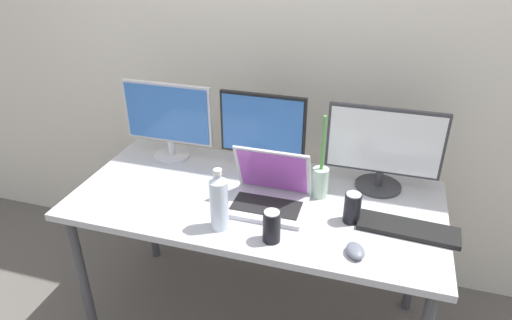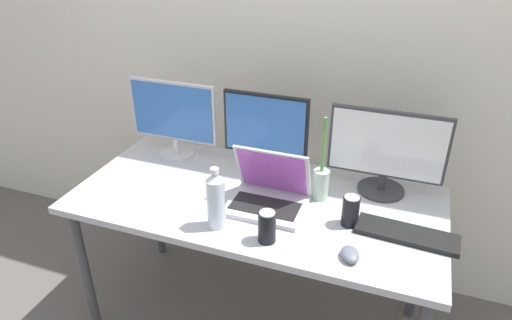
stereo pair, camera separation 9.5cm
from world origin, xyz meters
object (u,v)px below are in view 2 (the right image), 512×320
monitor_right (386,151)px  soda_can_by_laptop (351,211)px  laptop_silver (269,193)px  keyboard_main (407,234)px  water_bottle (216,200)px  mouse_by_keyboard (350,254)px  bamboo_vase (321,182)px  monitor_left (173,116)px  work_desk (256,210)px  monitor_center (265,132)px  soda_can_near_keyboard (267,227)px

monitor_right → soda_can_by_laptop: size_ratio=3.85×
laptop_silver → keyboard_main: laptop_silver is taller
monitor_right → water_bottle: 0.74m
monitor_right → mouse_by_keyboard: bearing=-95.8°
laptop_silver → bamboo_vase: bamboo_vase is taller
keyboard_main → soda_can_by_laptop: size_ratio=2.97×
monitor_left → keyboard_main: (1.13, -0.29, -0.20)m
water_bottle → mouse_by_keyboard: bearing=-1.6°
monitor_left → soda_can_by_laptop: 0.97m
work_desk → monitor_center: 0.35m
monitor_left → bamboo_vase: (0.77, -0.14, -0.13)m
soda_can_by_laptop → bamboo_vase: size_ratio=0.34×
laptop_silver → soda_can_by_laptop: size_ratio=2.50×
monitor_right → keyboard_main: size_ratio=1.29×
monitor_left → water_bottle: size_ratio=1.73×
monitor_right → soda_can_by_laptop: bearing=-106.5°
monitor_center → keyboard_main: size_ratio=1.05×
work_desk → laptop_silver: size_ratio=4.95×
monitor_right → bamboo_vase: monitor_right is taller
work_desk → soda_can_by_laptop: bearing=-8.1°
soda_can_near_keyboard → monitor_center: bearing=109.9°
monitor_center → bamboo_vase: size_ratio=1.06×
monitor_center → keyboard_main: (0.66, -0.29, -0.19)m
monitor_right → keyboard_main: 0.37m
laptop_silver → mouse_by_keyboard: size_ratio=3.49×
laptop_silver → bamboo_vase: (0.19, 0.12, 0.02)m
monitor_center → laptop_silver: 0.32m
work_desk → keyboard_main: keyboard_main is taller
bamboo_vase → soda_can_near_keyboard: bearing=-108.5°
work_desk → monitor_left: monitor_left is taller
monitor_left → water_bottle: bearing=-47.4°
soda_can_by_laptop → bamboo_vase: bearing=135.7°
mouse_by_keyboard → bamboo_vase: (-0.19, 0.35, 0.06)m
monitor_left → soda_can_by_laptop: bearing=-17.6°
bamboo_vase → monitor_left: bearing=169.4°
work_desk → water_bottle: bearing=-106.4°
monitor_center → monitor_right: monitor_center is taller
soda_can_near_keyboard → mouse_by_keyboard: bearing=1.2°
monitor_right → keyboard_main: bearing=-66.1°
water_bottle → soda_can_near_keyboard: 0.22m
water_bottle → keyboard_main: bearing=14.8°
monitor_center → soda_can_by_laptop: 0.55m
monitor_left → soda_can_near_keyboard: monitor_left is taller
mouse_by_keyboard → bamboo_vase: 0.40m
mouse_by_keyboard → monitor_left: bearing=129.9°
work_desk → monitor_center: (-0.04, 0.23, 0.27)m
work_desk → mouse_by_keyboard: size_ratio=17.26×
work_desk → monitor_center: monitor_center is taller
monitor_left → bamboo_vase: bearing=-10.6°
monitor_right → keyboard_main: (0.13, -0.29, -0.19)m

